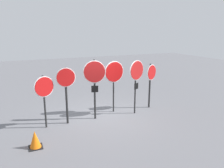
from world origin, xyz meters
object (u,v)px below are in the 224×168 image
Objects in this scene: stop_sign_0 at (44,91)px; stop_sign_3 at (114,75)px; traffic_cone_0 at (35,140)px; stop_sign_1 at (66,85)px; stop_sign_2 at (95,78)px; stop_sign_4 at (136,75)px; stop_sign_5 at (151,78)px.

stop_sign_3 reaches higher than stop_sign_0.
traffic_cone_0 is at bearing -159.63° from stop_sign_3.
stop_sign_1 reaches higher than traffic_cone_0.
stop_sign_4 is (1.80, -0.14, -0.01)m from stop_sign_2.
traffic_cone_0 is at bearing -130.99° from stop_sign_0.
stop_sign_3 is 1.78m from stop_sign_5.
stop_sign_4 is at bearing -20.78° from stop_sign_0.
traffic_cone_0 is (-2.43, -1.37, -1.44)m from stop_sign_2.
stop_sign_4 reaches higher than stop_sign_3.
stop_sign_0 is 0.81× the size of stop_sign_2.
stop_sign_0 is at bearing 68.51° from traffic_cone_0.
stop_sign_2 is 1.18× the size of stop_sign_5.
stop_sign_0 is at bearing -177.91° from stop_sign_3.
stop_sign_1 is 2.19m from stop_sign_3.
traffic_cone_0 is (-3.45, -1.78, -1.39)m from stop_sign_3.
stop_sign_4 reaches higher than stop_sign_1.
stop_sign_3 is 0.95m from stop_sign_4.
stop_sign_2 reaches higher than stop_sign_4.
stop_sign_0 is 0.85× the size of stop_sign_4.
stop_sign_4 is at bearing -1.30° from stop_sign_1.
traffic_cone_0 is at bearing -132.51° from stop_sign_1.
stop_sign_1 is 3.91m from stop_sign_5.
stop_sign_2 is 1.05× the size of stop_sign_4.
traffic_cone_0 is at bearing 171.83° from stop_sign_5.
stop_sign_2 is at bearing 159.61° from stop_sign_5.
stop_sign_2 reaches higher than traffic_cone_0.
traffic_cone_0 is (-4.23, -1.23, -1.44)m from stop_sign_4.
stop_sign_2 is at bearing 155.70° from stop_sign_4.
stop_sign_2 is 4.48× the size of traffic_cone_0.
stop_sign_3 is 4.17× the size of traffic_cone_0.
stop_sign_0 is 0.96× the size of stop_sign_5.
stop_sign_4 reaches higher than stop_sign_0.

